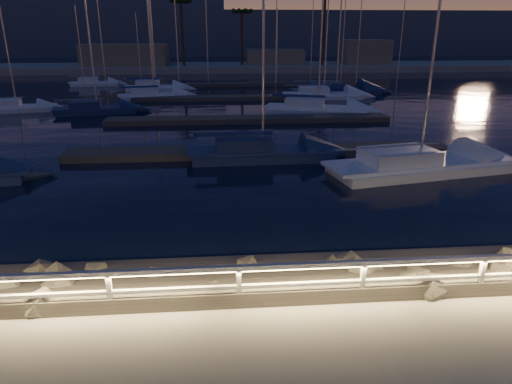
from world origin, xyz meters
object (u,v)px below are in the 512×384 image
sailboat_i (154,87)px  sailboat_j (95,109)px  sailboat_f (259,151)px  sailboat_n (152,95)px  sailboat_l (334,90)px  guard_rail (320,273)px  sailboat_d (415,164)px  sailboat_g (315,108)px  sailboat_m (94,83)px  sailboat_e (15,107)px  sailboat_k (322,94)px

sailboat_i → sailboat_j: (-3.13, -15.26, -0.04)m
sailboat_f → sailboat_j: bearing=127.4°
sailboat_i → sailboat_n: sailboat_i is taller
sailboat_l → guard_rail: bearing=-108.7°
sailboat_d → sailboat_f: (-7.64, 3.22, 0.00)m
sailboat_d → sailboat_g: bearing=83.8°
sailboat_f → sailboat_m: size_ratio=1.32×
sailboat_g → sailboat_l: (4.55, 11.79, 0.02)m
sailboat_m → sailboat_f: bearing=-67.7°
sailboat_f → sailboat_l: (10.69, 26.03, 0.01)m
sailboat_m → sailboat_n: (9.03, -12.56, 0.01)m
sailboat_d → sailboat_g: sailboat_d is taller
sailboat_f → sailboat_m: sailboat_f is taller
sailboat_e → sailboat_n: 12.97m
guard_rail → sailboat_k: bearing=77.4°
sailboat_i → sailboat_n: 6.88m
sailboat_j → sailboat_i: bearing=70.6°
sailboat_f → sailboat_j: 20.20m
sailboat_n → sailboat_g: bearing=-45.4°
guard_rail → sailboat_d: bearing=57.8°
sailboat_e → sailboat_k: bearing=0.8°
sailboat_e → sailboat_m: sailboat_e is taller
guard_rail → sailboat_m: 54.90m
sailboat_e → sailboat_i: size_ratio=0.87×
sailboat_g → sailboat_j: size_ratio=1.27×
sailboat_k → sailboat_f: bearing=-107.1°
guard_rail → sailboat_d: sailboat_d is taller
sailboat_m → sailboat_l: bearing=-24.1°
guard_rail → sailboat_j: (-12.86, 30.84, -0.96)m
sailboat_e → sailboat_j: size_ratio=0.92×
sailboat_d → sailboat_i: bearing=105.7°
sailboat_j → sailboat_n: bearing=58.1°
sailboat_i → sailboat_j: bearing=-102.6°
sailboat_f → sailboat_l: sailboat_l is taller
sailboat_l → sailboat_m: sailboat_l is taller
sailboat_i → sailboat_j: 15.58m
sailboat_e → sailboat_i: 17.22m
sailboat_m → sailboat_d: bearing=-61.1°
sailboat_d → sailboat_k: bearing=76.6°
sailboat_d → sailboat_n: 31.96m
sailboat_d → sailboat_j: (-20.37, 18.89, -0.05)m
sailboat_k → sailboat_i: bearing=160.2°
sailboat_l → sailboat_m: size_ratio=1.59×
sailboat_g → sailboat_k: 9.18m
sailboat_e → sailboat_l: size_ratio=0.64×
sailboat_d → sailboat_e: (-27.62, 20.41, -0.05)m
sailboat_e → sailboat_l: bearing=5.3°
sailboat_k → sailboat_m: size_ratio=1.33×
sailboat_m → guard_rail: bearing=-74.6°
sailboat_d → sailboat_l: 29.41m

